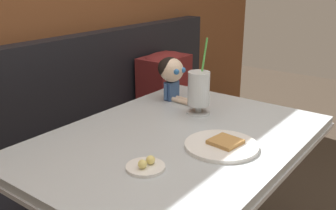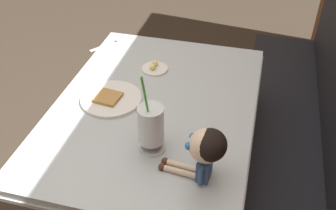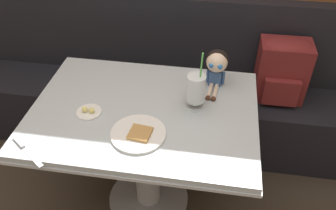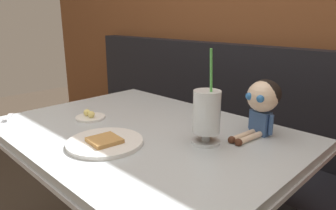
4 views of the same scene
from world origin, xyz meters
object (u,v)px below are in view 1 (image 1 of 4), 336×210
Objects in this scene: milkshake_glass at (199,90)px; backpack at (165,85)px; seated_doll at (172,72)px; toast_plate at (223,145)px; butter_saucer at (146,166)px.

milkshake_glass is 0.75m from backpack.
seated_doll is (0.09, 0.20, 0.03)m from milkshake_glass.
toast_plate is at bearing -125.14° from seated_doll.
seated_doll reaches higher than toast_plate.
seated_doll is (0.58, 0.33, 0.12)m from butter_saucer.
milkshake_glass reaches higher than seated_doll.
milkshake_glass is at bearing -131.81° from backpack.
backpack is (0.98, 0.67, -0.09)m from butter_saucer.
toast_plate is 1.12× the size of seated_doll.
milkshake_glass reaches higher than backpack.
backpack is at bearing 40.45° from seated_doll.
butter_saucer is 0.68m from seated_doll.
toast_plate is 0.35m from milkshake_glass.
seated_doll is at bearing 66.83° from milkshake_glass.
toast_plate is 1.07m from backpack.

